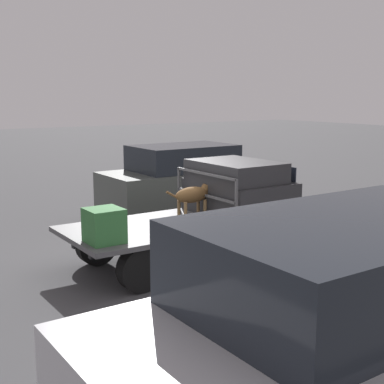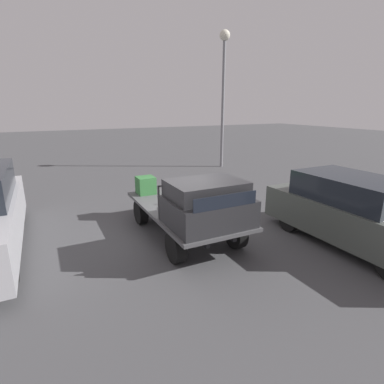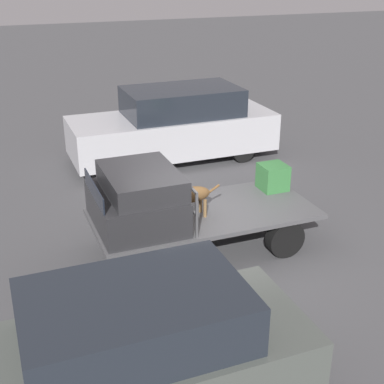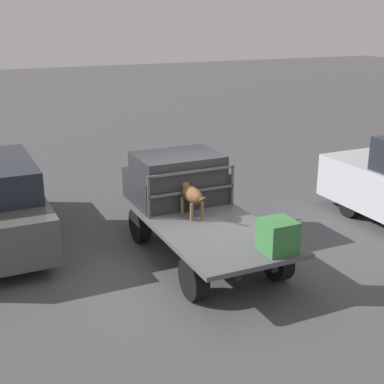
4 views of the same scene
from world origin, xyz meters
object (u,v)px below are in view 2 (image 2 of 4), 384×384
Objects in this scene: cargo_crate at (146,185)px; parked_sedan at (355,212)px; light_pole_near at (224,73)px; flatbed_truck at (184,214)px; dog at (193,194)px.

parked_sedan reaches higher than cargo_crate.
light_pole_near is (-9.96, 2.47, 4.13)m from parked_sedan.
flatbed_truck is 0.91× the size of parked_sedan.
cargo_crate is (-1.68, -0.47, 0.45)m from flatbed_truck.
dog is (0.35, 0.10, 0.62)m from flatbed_truck.
dog is 2.08× the size of cargo_crate.
dog is 0.24× the size of parked_sedan.
cargo_crate is at bearing -155.47° from dog.
light_pole_near is at bearing 170.40° from parked_sedan.
light_pole_near is at bearing 152.47° from dog.
light_pole_near is at bearing 132.70° from cargo_crate.
parked_sedan is (2.41, 3.41, 0.29)m from flatbed_truck.
flatbed_truck is 3.82× the size of dog.
parked_sedan is 0.63× the size of light_pole_near.
flatbed_truck is 10.53m from light_pole_near.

